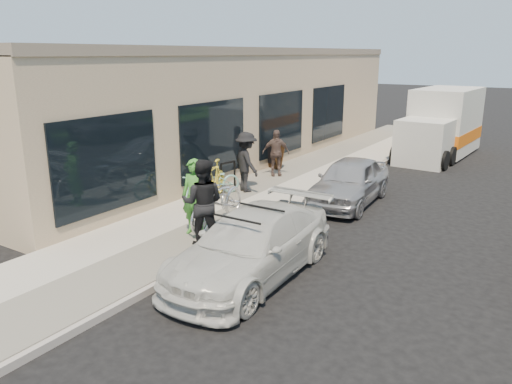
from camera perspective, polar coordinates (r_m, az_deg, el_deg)
The scene contains 17 objects.
ground at distance 10.11m, azimuth -2.67°, elevation -7.98°, with size 120.00×120.00×0.00m, color black.
sidewalk at distance 13.47m, azimuth -2.25°, elevation -1.53°, with size 3.00×34.00×0.15m, color #B2ACA0.
curb at distance 12.69m, azimuth 3.51°, elevation -2.69°, with size 0.12×34.00×0.13m, color #A29A94.
storefront at distance 18.91m, azimuth -1.73°, elevation 9.78°, with size 3.60×20.00×4.22m.
bike_rack at distance 14.65m, azimuth -3.22°, elevation 2.22°, with size 0.16×0.59×0.84m.
sandwich_board at distance 17.39m, azimuth 2.07°, elevation 4.21°, with size 0.71×0.71×0.90m.
sedan_white at distance 9.26m, azimuth -0.51°, elevation -6.12°, with size 1.81×4.27×1.27m.
sedan_silver at distance 13.98m, azimuth 10.61°, elevation 1.21°, with size 1.49×3.70×1.26m, color #A0A1A6.
moving_truck at distance 21.53m, azimuth 20.46°, elevation 7.01°, with size 2.29×5.53×2.67m.
tandem_bike at distance 11.53m, azimuth -4.33°, elevation -1.05°, with size 0.79×2.26×1.19m, color silver.
woman_rider at distance 11.00m, azimuth -7.03°, elevation -0.59°, with size 0.62×0.41×1.69m, color #3B8A2E.
man_standing at distance 10.31m, azimuth -6.11°, elevation -1.25°, with size 0.89×0.70×1.84m, color black.
cruiser_bike_a at distance 13.22m, azimuth -7.09°, elevation 0.36°, with size 0.42×1.47×0.88m, color #81C1BA.
cruiser_bike_b at distance 14.09m, azimuth -4.77°, elevation 1.27°, with size 0.55×1.58×0.83m, color #81C1BA.
cruiser_bike_c at distance 13.73m, azimuth -4.80°, elevation 1.36°, with size 0.50×1.75×1.05m, color yellow.
bystander_a at distance 14.37m, azimuth -1.12°, elevation 3.45°, with size 1.12×0.64×1.73m, color black.
bystander_b at distance 16.29m, azimuth 2.27°, elevation 4.50°, with size 0.89×0.37×1.51m, color brown.
Camera 1 is at (5.39, -7.54, 4.04)m, focal length 35.00 mm.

